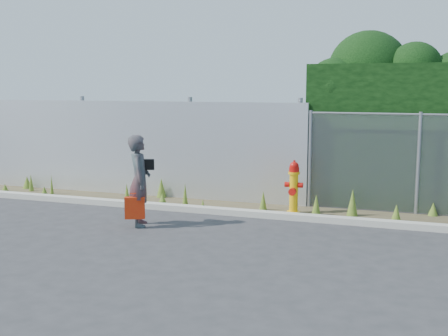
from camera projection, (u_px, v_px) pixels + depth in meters
ground at (214, 239)px, 9.42m from camera, size 80.00×80.00×0.00m
curb at (245, 213)px, 11.09m from camera, size 16.00×0.22×0.12m
weed_strip at (276, 205)px, 11.53m from camera, size 16.00×1.28×0.54m
corrugated_fence at (127, 148)px, 13.11m from camera, size 8.50×0.21×2.30m
fire_hydrant at (294, 188)px, 11.18m from camera, size 0.36×0.33×1.09m
woman at (139, 181)px, 10.23m from camera, size 0.62×0.72×1.67m
red_tote_bag at (135, 208)px, 10.09m from camera, size 0.36×0.13×0.47m
black_shoulder_bag at (147, 164)px, 10.27m from camera, size 0.26×0.11×0.19m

